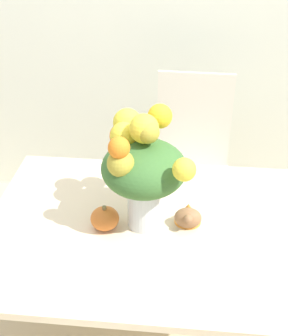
# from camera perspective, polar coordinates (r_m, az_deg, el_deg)

# --- Properties ---
(dining_table) EXTENTS (1.25, 0.92, 0.75)m
(dining_table) POSITION_cam_1_polar(r_m,az_deg,el_deg) (1.85, 0.68, -9.50)
(dining_table) COLOR beige
(dining_table) RESTS_ON ground_plane
(flower_vase) EXTENTS (0.33, 0.34, 0.45)m
(flower_vase) POSITION_cam_1_polar(r_m,az_deg,el_deg) (1.65, -0.23, 0.29)
(flower_vase) COLOR silver
(flower_vase) RESTS_ON dining_table
(pumpkin) EXTENTS (0.11, 0.11, 0.10)m
(pumpkin) POSITION_cam_1_polar(r_m,az_deg,el_deg) (1.75, -4.80, -6.14)
(pumpkin) COLOR orange
(pumpkin) RESTS_ON dining_table
(turkey_figurine) EXTENTS (0.10, 0.14, 0.08)m
(turkey_figurine) POSITION_cam_1_polar(r_m,az_deg,el_deg) (1.77, 5.39, -5.71)
(turkey_figurine) COLOR #936642
(turkey_figurine) RESTS_ON dining_table
(dining_chair_near_window) EXTENTS (0.43, 0.43, 1.01)m
(dining_chair_near_window) POSITION_cam_1_polar(r_m,az_deg,el_deg) (2.57, 5.72, 0.09)
(dining_chair_near_window) COLOR silver
(dining_chair_near_window) RESTS_ON ground_plane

